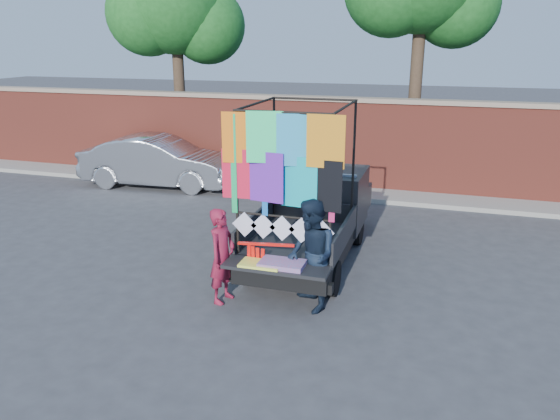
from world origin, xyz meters
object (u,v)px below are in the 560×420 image
(pickup_truck, at_px, (317,213))
(sedan, at_px, (158,161))
(woman, at_px, (222,256))
(man, at_px, (311,255))

(pickup_truck, bearing_deg, sedan, 147.43)
(woman, xyz_separation_m, man, (1.45, 0.16, 0.12))
(sedan, xyz_separation_m, woman, (4.67, -6.27, 0.06))
(woman, height_order, man, man)
(pickup_truck, relative_size, sedan, 1.11)
(sedan, relative_size, woman, 2.82)
(sedan, distance_m, woman, 7.82)
(man, bearing_deg, sedan, -168.77)
(pickup_truck, distance_m, sedan, 6.66)
(sedan, xyz_separation_m, man, (6.12, -6.11, 0.18))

